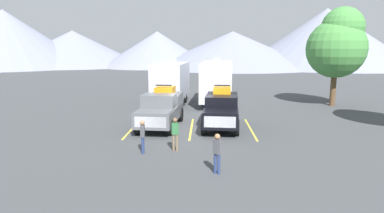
{
  "coord_description": "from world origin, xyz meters",
  "views": [
    {
      "loc": [
        0.83,
        -19.34,
        4.86
      ],
      "look_at": [
        0.0,
        1.21,
        1.2
      ],
      "focal_mm": 30.49,
      "sensor_mm": 36.0,
      "label": 1
    }
  ],
  "objects_px": {
    "person_b": "(143,135)",
    "person_a": "(217,151)",
    "camper_trailer_a": "(171,81)",
    "pickup_truck_a": "(161,108)",
    "camper_trailer_b": "(217,80)",
    "pickup_truck_b": "(221,108)",
    "person_c": "(175,132)"
  },
  "relations": [
    {
      "from": "pickup_truck_a",
      "to": "pickup_truck_b",
      "type": "xyz_separation_m",
      "value": [
        3.77,
        -0.0,
        -0.01
      ]
    },
    {
      "from": "person_a",
      "to": "camper_trailer_a",
      "type": "bearing_deg",
      "value": 101.98
    },
    {
      "from": "pickup_truck_b",
      "to": "camper_trailer_b",
      "type": "xyz_separation_m",
      "value": [
        -0.02,
        8.64,
        0.94
      ]
    },
    {
      "from": "person_a",
      "to": "person_b",
      "type": "bearing_deg",
      "value": 144.83
    },
    {
      "from": "camper_trailer_a",
      "to": "person_b",
      "type": "bearing_deg",
      "value": -89.64
    },
    {
      "from": "person_a",
      "to": "person_b",
      "type": "distance_m",
      "value": 4.14
    },
    {
      "from": "pickup_truck_a",
      "to": "person_c",
      "type": "bearing_deg",
      "value": -75.27
    },
    {
      "from": "camper_trailer_a",
      "to": "person_c",
      "type": "bearing_deg",
      "value": -83.39
    },
    {
      "from": "pickup_truck_a",
      "to": "camper_trailer_a",
      "type": "xyz_separation_m",
      "value": [
        -0.25,
        8.5,
        0.87
      ]
    },
    {
      "from": "pickup_truck_a",
      "to": "pickup_truck_b",
      "type": "distance_m",
      "value": 3.77
    },
    {
      "from": "pickup_truck_b",
      "to": "camper_trailer_a",
      "type": "xyz_separation_m",
      "value": [
        -4.02,
        8.51,
        0.88
      ]
    },
    {
      "from": "person_a",
      "to": "person_b",
      "type": "xyz_separation_m",
      "value": [
        -3.38,
        2.38,
        -0.02
      ]
    },
    {
      "from": "person_b",
      "to": "person_a",
      "type": "bearing_deg",
      "value": -35.17
    },
    {
      "from": "camper_trailer_a",
      "to": "camper_trailer_b",
      "type": "relative_size",
      "value": 0.92
    },
    {
      "from": "pickup_truck_a",
      "to": "person_a",
      "type": "bearing_deg",
      "value": -67.68
    },
    {
      "from": "camper_trailer_a",
      "to": "person_a",
      "type": "bearing_deg",
      "value": -78.02
    },
    {
      "from": "pickup_truck_b",
      "to": "person_b",
      "type": "xyz_separation_m",
      "value": [
        -3.93,
        -5.46,
        -0.26
      ]
    },
    {
      "from": "person_b",
      "to": "pickup_truck_a",
      "type": "bearing_deg",
      "value": 88.32
    },
    {
      "from": "pickup_truck_a",
      "to": "camper_trailer_b",
      "type": "xyz_separation_m",
      "value": [
        3.75,
        8.64,
        0.93
      ]
    },
    {
      "from": "person_a",
      "to": "pickup_truck_a",
      "type": "bearing_deg",
      "value": 112.32
    },
    {
      "from": "pickup_truck_b",
      "to": "camper_trailer_b",
      "type": "distance_m",
      "value": 8.69
    },
    {
      "from": "camper_trailer_b",
      "to": "person_a",
      "type": "relative_size",
      "value": 5.36
    },
    {
      "from": "pickup_truck_b",
      "to": "camper_trailer_b",
      "type": "height_order",
      "value": "camper_trailer_b"
    },
    {
      "from": "person_a",
      "to": "person_c",
      "type": "distance_m",
      "value": 3.41
    },
    {
      "from": "person_c",
      "to": "pickup_truck_a",
      "type": "bearing_deg",
      "value": 104.73
    },
    {
      "from": "camper_trailer_b",
      "to": "person_b",
      "type": "xyz_separation_m",
      "value": [
        -3.91,
        -14.11,
        -1.2
      ]
    },
    {
      "from": "pickup_truck_a",
      "to": "camper_trailer_a",
      "type": "height_order",
      "value": "camper_trailer_a"
    },
    {
      "from": "person_c",
      "to": "person_a",
      "type": "bearing_deg",
      "value": -56.1
    },
    {
      "from": "pickup_truck_a",
      "to": "person_c",
      "type": "height_order",
      "value": "pickup_truck_a"
    },
    {
      "from": "camper_trailer_b",
      "to": "person_b",
      "type": "height_order",
      "value": "camper_trailer_b"
    },
    {
      "from": "camper_trailer_b",
      "to": "person_b",
      "type": "relative_size",
      "value": 5.48
    },
    {
      "from": "camper_trailer_b",
      "to": "person_b",
      "type": "distance_m",
      "value": 14.69
    }
  ]
}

